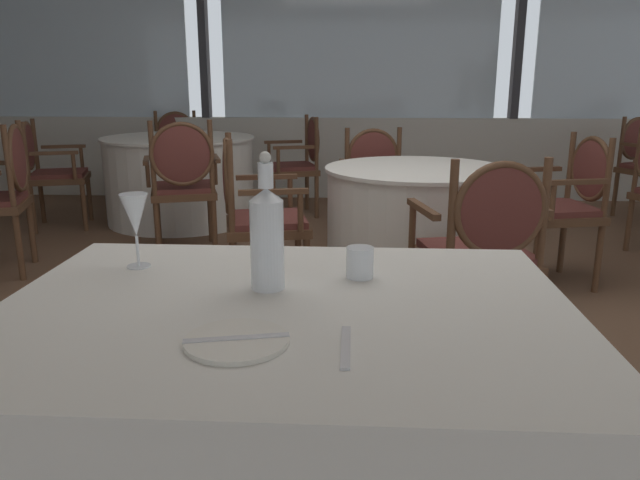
{
  "coord_description": "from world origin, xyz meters",
  "views": [
    {
      "loc": [
        -0.02,
        -2.9,
        1.25
      ],
      "look_at": [
        -0.11,
        -1.35,
        0.84
      ],
      "focal_mm": 34.13,
      "sensor_mm": 36.0,
      "label": 1
    }
  ],
  "objects": [
    {
      "name": "ground_plane",
      "position": [
        0.0,
        0.0,
        0.0
      ],
      "size": [
        13.31,
        13.31,
        0.0
      ],
      "primitive_type": "plane",
      "color": "brown"
    },
    {
      "name": "window_wall_far",
      "position": [
        -0.0,
        3.63,
        1.05
      ],
      "size": [
        10.24,
        0.14,
        2.61
      ],
      "color": "beige",
      "rests_on": "ground_plane"
    },
    {
      "name": "foreground_table",
      "position": [
        -0.17,
        -1.61,
        0.38
      ],
      "size": [
        1.32,
        0.99,
        0.75
      ],
      "color": "silver",
      "rests_on": "ground_plane"
    },
    {
      "name": "side_plate",
      "position": [
        -0.24,
        -1.82,
        0.76
      ],
      "size": [
        0.21,
        0.21,
        0.01
      ],
      "primitive_type": "cylinder",
      "color": "silver",
      "rests_on": "foreground_table"
    },
    {
      "name": "butter_knife",
      "position": [
        -0.24,
        -1.82,
        0.76
      ],
      "size": [
        0.2,
        0.06,
        0.0
      ],
      "primitive_type": "cube",
      "rotation": [
        0.0,
        0.0,
        0.22
      ],
      "color": "silver",
      "rests_on": "foreground_table"
    },
    {
      "name": "dinner_fork",
      "position": [
        -0.03,
        -1.83,
        0.76
      ],
      "size": [
        0.02,
        0.19,
        0.0
      ],
      "primitive_type": "cube",
      "rotation": [
        0.0,
        0.0,
        1.58
      ],
      "color": "silver",
      "rests_on": "foreground_table"
    },
    {
      "name": "water_bottle",
      "position": [
        -0.23,
        -1.5,
        0.89
      ],
      "size": [
        0.08,
        0.08,
        0.34
      ],
      "color": "white",
      "rests_on": "foreground_table"
    },
    {
      "name": "wine_glass",
      "position": [
        -0.6,
        -1.35,
        0.9
      ],
      "size": [
        0.08,
        0.08,
        0.2
      ],
      "color": "white",
      "rests_on": "foreground_table"
    },
    {
      "name": "water_tumbler",
      "position": [
        0.0,
        -1.4,
        0.79
      ],
      "size": [
        0.07,
        0.07,
        0.08
      ],
      "primitive_type": "cylinder",
      "color": "white",
      "rests_on": "foreground_table"
    },
    {
      "name": "background_table_1",
      "position": [
        0.35,
        0.63,
        0.38
      ],
      "size": [
        1.08,
        1.08,
        0.75
      ],
      "color": "silver",
      "rests_on": "ground_plane"
    },
    {
      "name": "dining_chair_1_0",
      "position": [
        1.29,
        0.84,
        0.55
      ],
      "size": [
        0.55,
        0.6,
        0.93
      ],
      "rotation": [
        0.0,
        0.0,
        3.36
      ],
      "color": "brown",
      "rests_on": "ground_plane"
    },
    {
      "name": "dining_chair_1_1",
      "position": [
        0.14,
        1.57,
        0.53
      ],
      "size": [
        0.6,
        0.55,
        0.9
      ],
      "rotation": [
        0.0,
        0.0,
        4.93
      ],
      "color": "brown",
      "rests_on": "ground_plane"
    },
    {
      "name": "dining_chair_1_2",
      "position": [
        -0.6,
        0.43,
        0.56
      ],
      "size": [
        0.55,
        0.6,
        0.95
      ],
      "rotation": [
        0.0,
        0.0,
        6.5
      ],
      "color": "brown",
      "rests_on": "ground_plane"
    },
    {
      "name": "dining_chair_1_3",
      "position": [
        0.55,
        -0.31,
        0.56
      ],
      "size": [
        0.6,
        0.55,
        0.94
      ],
      "rotation": [
        0.0,
        0.0,
        8.07
      ],
      "color": "brown",
      "rests_on": "ground_plane"
    },
    {
      "name": "dining_chair_2_3",
      "position": [
        -2.31,
        0.85,
        0.58
      ],
      "size": [
        0.58,
        0.62,
        0.98
      ],
      "rotation": [
        0.0,
        0.0,
        9.73
      ],
      "color": "brown",
      "rests_on": "ground_plane"
    },
    {
      "name": "background_table_3",
      "position": [
        -1.58,
        2.42,
        0.38
      ],
      "size": [
        1.34,
        1.34,
        0.75
      ],
      "color": "silver",
      "rests_on": "ground_plane"
    },
    {
      "name": "dining_chair_3_0",
      "position": [
        -2.63,
        2.1,
        0.54
      ],
      "size": [
        0.58,
        0.62,
        0.92
      ],
      "rotation": [
        0.0,
        0.0,
        6.59
      ],
      "color": "brown",
      "rests_on": "ground_plane"
    },
    {
      "name": "dining_chair_3_1",
      "position": [
        -1.25,
        1.37,
        0.57
      ],
      "size": [
        0.62,
        0.58,
        0.98
      ],
      "rotation": [
        0.0,
        0.0,
        8.16
      ],
      "color": "brown",
      "rests_on": "ground_plane"
    },
    {
      "name": "dining_chair_3_2",
      "position": [
        -0.54,
        2.75,
        0.53
      ],
      "size": [
        0.58,
        0.62,
        0.92
      ],
      "rotation": [
        0.0,
        0.0,
        9.73
      ],
      "color": "brown",
      "rests_on": "ground_plane"
    },
    {
      "name": "dining_chair_3_3",
      "position": [
        -1.91,
        3.46,
        0.54
      ],
      "size": [
        0.62,
        0.58,
        0.92
      ],
      "rotation": [
        0.0,
        0.0,
        11.3
      ],
      "color": "brown",
      "rests_on": "ground_plane"
    }
  ]
}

